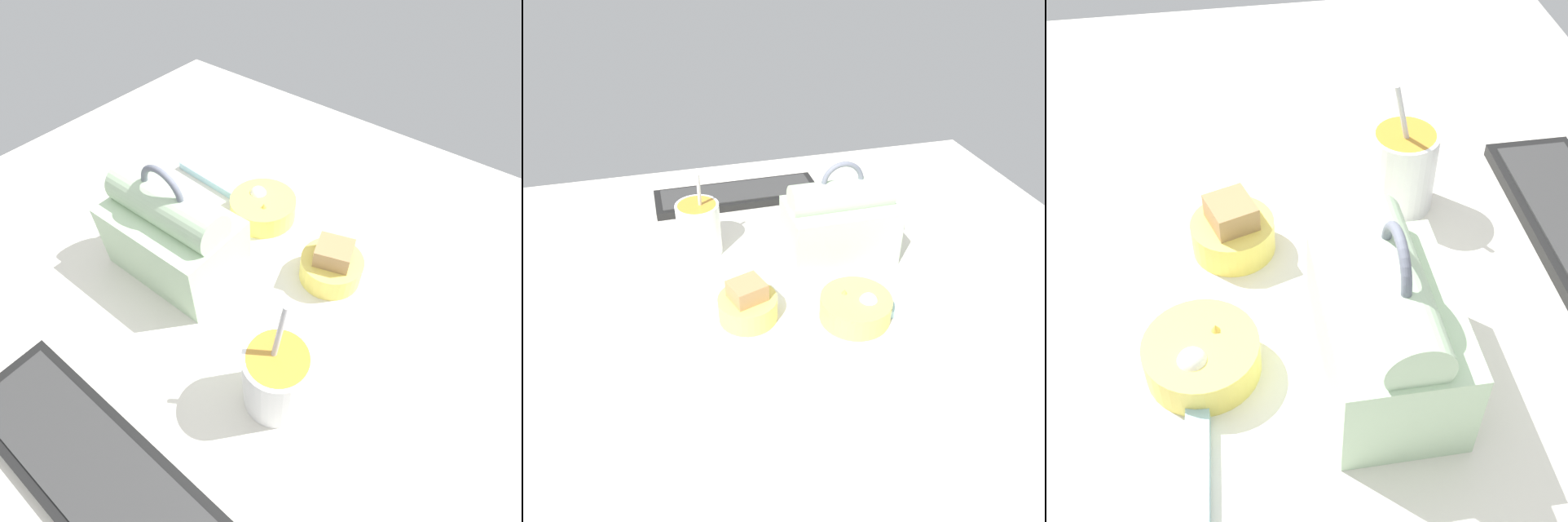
% 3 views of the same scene
% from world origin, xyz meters
% --- Properties ---
extents(desk_surface, '(1.40, 1.10, 0.02)m').
position_xyz_m(desk_surface, '(0.00, 0.00, 0.01)').
color(desk_surface, silver).
rests_on(desk_surface, ground).
extents(keyboard, '(0.39, 0.12, 0.02)m').
position_xyz_m(keyboard, '(-0.00, 0.35, 0.03)').
color(keyboard, black).
rests_on(keyboard, desk_surface).
extents(lunch_bag, '(0.21, 0.13, 0.21)m').
position_xyz_m(lunch_bag, '(0.15, 0.06, 0.10)').
color(lunch_bag, '#B7D6AD').
rests_on(lunch_bag, desk_surface).
extents(soup_cup, '(0.09, 0.09, 0.18)m').
position_xyz_m(soup_cup, '(-0.12, 0.15, 0.08)').
color(soup_cup, white).
rests_on(soup_cup, desk_surface).
extents(bento_bowl_sandwich, '(0.10, 0.10, 0.07)m').
position_xyz_m(bento_bowl_sandwich, '(-0.06, -0.08, 0.05)').
color(bento_bowl_sandwich, '#EFD65B').
rests_on(bento_bowl_sandwich, desk_surface).
extents(bento_bowl_snacks, '(0.12, 0.12, 0.05)m').
position_xyz_m(bento_bowl_snacks, '(0.12, -0.12, 0.04)').
color(bento_bowl_snacks, '#EFD65B').
rests_on(bento_bowl_snacks, desk_surface).
extents(chopstick_case, '(0.19, 0.04, 0.02)m').
position_xyz_m(chopstick_case, '(0.25, -0.14, 0.03)').
color(chopstick_case, '#99C6D6').
rests_on(chopstick_case, desk_surface).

